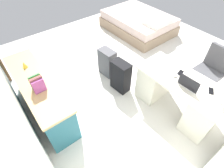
# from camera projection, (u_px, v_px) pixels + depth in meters

# --- Properties ---
(ground_plane) EXTENTS (5.67, 5.67, 0.00)m
(ground_plane) POSITION_uv_depth(u_px,v_px,m) (130.00, 69.00, 3.98)
(ground_plane) COLOR silver
(desk) EXTENTS (1.47, 0.72, 0.72)m
(desk) POSITION_uv_depth(u_px,v_px,m) (178.00, 95.00, 2.95)
(desk) COLOR silver
(desk) RESTS_ON ground_plane
(office_chair) EXTENTS (0.52, 0.52, 0.94)m
(office_chair) POSITION_uv_depth(u_px,v_px,m) (208.00, 74.00, 3.25)
(office_chair) COLOR black
(office_chair) RESTS_ON ground_plane
(credenza) EXTENTS (1.80, 0.48, 0.73)m
(credenza) POSITION_uv_depth(u_px,v_px,m) (41.00, 96.00, 2.94)
(credenza) COLOR #235B6B
(credenza) RESTS_ON ground_plane
(bed) EXTENTS (1.92, 1.43, 0.58)m
(bed) POSITION_uv_depth(u_px,v_px,m) (138.00, 23.00, 5.04)
(bed) COLOR gray
(bed) RESTS_ON ground_plane
(suitcase_black) EXTENTS (0.38, 0.25, 0.64)m
(suitcase_black) POSITION_uv_depth(u_px,v_px,m) (121.00, 76.00, 3.34)
(suitcase_black) COLOR black
(suitcase_black) RESTS_ON ground_plane
(suitcase_spare_grey) EXTENTS (0.38, 0.25, 0.59)m
(suitcase_spare_grey) POSITION_uv_depth(u_px,v_px,m) (107.00, 63.00, 3.68)
(suitcase_spare_grey) COLOR #4C4C51
(suitcase_spare_grey) RESTS_ON ground_plane
(laptop) EXTENTS (0.32, 0.23, 0.21)m
(laptop) POSITION_uv_depth(u_px,v_px,m) (190.00, 84.00, 2.57)
(laptop) COLOR #B7B7BC
(laptop) RESTS_ON desk
(computer_mouse) EXTENTS (0.06, 0.10, 0.03)m
(computer_mouse) POSITION_uv_depth(u_px,v_px,m) (176.00, 75.00, 2.75)
(computer_mouse) COLOR white
(computer_mouse) RESTS_ON desk
(cell_phone_near_laptop) EXTENTS (0.13, 0.15, 0.01)m
(cell_phone_near_laptop) POSITION_uv_depth(u_px,v_px,m) (211.00, 91.00, 2.54)
(cell_phone_near_laptop) COLOR black
(cell_phone_near_laptop) RESTS_ON desk
(cell_phone_by_mouse) EXTENTS (0.09, 0.15, 0.01)m
(cell_phone_by_mouse) POSITION_uv_depth(u_px,v_px,m) (180.00, 73.00, 2.81)
(cell_phone_by_mouse) COLOR black
(cell_phone_by_mouse) RESTS_ON desk
(desk_lamp) EXTENTS (0.16, 0.11, 0.34)m
(desk_lamp) POSITION_uv_depth(u_px,v_px,m) (224.00, 87.00, 2.25)
(desk_lamp) COLOR silver
(desk_lamp) RESTS_ON desk
(book_row) EXTENTS (0.15, 0.17, 0.24)m
(book_row) POSITION_uv_depth(u_px,v_px,m) (38.00, 84.00, 2.47)
(book_row) COLOR #9F478E
(book_row) RESTS_ON credenza
(figurine_small) EXTENTS (0.08, 0.08, 0.11)m
(figurine_small) POSITION_uv_depth(u_px,v_px,m) (24.00, 65.00, 2.86)
(figurine_small) COLOR gold
(figurine_small) RESTS_ON credenza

